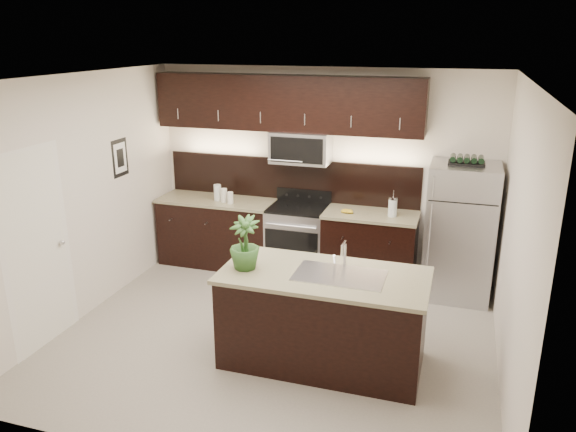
% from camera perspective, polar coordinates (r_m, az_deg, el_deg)
% --- Properties ---
extents(ground, '(4.50, 4.50, 0.00)m').
position_cam_1_polar(ground, '(6.15, -1.28, -12.10)').
color(ground, gray).
rests_on(ground, ground).
extents(room_walls, '(4.52, 4.02, 2.71)m').
position_cam_1_polar(room_walls, '(5.50, -2.62, 3.36)').
color(room_walls, beige).
rests_on(room_walls, ground).
extents(counter_run, '(3.51, 0.65, 0.94)m').
position_cam_1_polar(counter_run, '(7.54, -0.48, -2.30)').
color(counter_run, black).
rests_on(counter_run, ground).
extents(upper_fixtures, '(3.49, 0.40, 1.66)m').
position_cam_1_polar(upper_fixtures, '(7.26, 0.05, 10.52)').
color(upper_fixtures, black).
rests_on(upper_fixtures, counter_run).
extents(island, '(1.96, 0.96, 0.94)m').
position_cam_1_polar(island, '(5.52, 3.59, -10.31)').
color(island, black).
rests_on(island, ground).
extents(sink_faucet, '(0.84, 0.50, 0.28)m').
position_cam_1_polar(sink_faucet, '(5.28, 5.30, -5.84)').
color(sink_faucet, silver).
rests_on(sink_faucet, island).
extents(refrigerator, '(0.80, 0.72, 1.65)m').
position_cam_1_polar(refrigerator, '(7.04, 17.04, -1.54)').
color(refrigerator, '#B2B2B7').
rests_on(refrigerator, ground).
extents(wine_rack, '(0.41, 0.25, 0.10)m').
position_cam_1_polar(wine_rack, '(6.81, 17.71, 5.39)').
color(wine_rack, black).
rests_on(wine_rack, refrigerator).
extents(plant, '(0.31, 0.31, 0.52)m').
position_cam_1_polar(plant, '(5.34, -4.43, -2.74)').
color(plant, '#2B5321').
rests_on(plant, island).
extents(canisters, '(0.31, 0.17, 0.22)m').
position_cam_1_polar(canisters, '(7.58, -6.69, 2.18)').
color(canisters, silver).
rests_on(canisters, counter_run).
extents(french_press, '(0.11, 0.11, 0.32)m').
position_cam_1_polar(french_press, '(7.02, 10.58, 0.91)').
color(french_press, silver).
rests_on(french_press, counter_run).
extents(bananas, '(0.16, 0.13, 0.05)m').
position_cam_1_polar(bananas, '(7.10, 5.73, 0.54)').
color(bananas, gold).
rests_on(bananas, counter_run).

